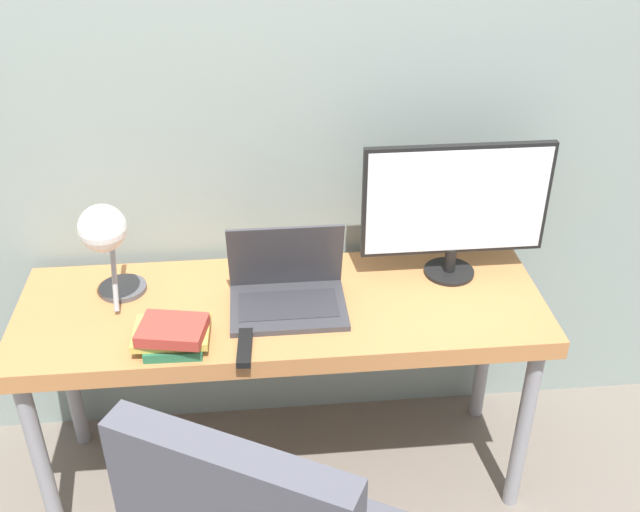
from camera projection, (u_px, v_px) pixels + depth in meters
wall_back at (271, 87)px, 2.29m from camera, size 8.00×0.05×2.60m
desk at (282, 321)px, 2.34m from camera, size 1.62×0.55×0.73m
laptop at (287, 290)px, 2.27m from camera, size 0.35×0.25×0.26m
monitor at (456, 205)px, 2.32m from camera, size 0.59×0.16×0.45m
desk_lamp at (105, 237)px, 2.13m from camera, size 0.15×0.28×0.37m
book_stack at (173, 334)px, 2.10m from camera, size 0.22×0.19×0.09m
tv_remote at (245, 348)px, 2.10m from camera, size 0.05×0.16×0.02m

